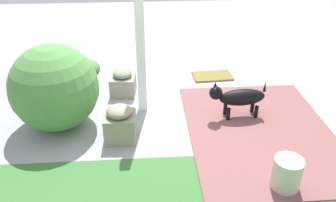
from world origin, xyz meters
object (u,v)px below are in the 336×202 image
(terracotta_pot_broad, at_px, (85,72))
(terracotta_pot_spiky, at_px, (42,72))
(dog, at_px, (238,97))
(stone_planter_mid, at_px, (120,124))
(stone_planter_nearest, at_px, (123,83))
(round_shrub, at_px, (54,88))
(ceramic_urn, at_px, (287,174))
(doormat, at_px, (212,76))
(porch_pillar, at_px, (140,30))

(terracotta_pot_broad, relative_size, terracotta_pot_spiky, 0.79)
(terracotta_pot_spiky, xyz_separation_m, dog, (-2.78, 1.04, 0.03))
(dog, bearing_deg, stone_planter_mid, 14.34)
(terracotta_pot_spiky, distance_m, dog, 2.97)
(stone_planter_nearest, relative_size, terracotta_pot_broad, 0.85)
(round_shrub, xyz_separation_m, terracotta_pot_broad, (-0.21, -1.03, -0.27))
(stone_planter_mid, bearing_deg, terracotta_pot_spiky, -48.81)
(stone_planter_mid, distance_m, ceramic_urn, 1.95)
(round_shrub, xyz_separation_m, terracotta_pot_spiky, (0.45, -1.06, -0.27))
(doormat, bearing_deg, ceramic_urn, 95.80)
(dog, bearing_deg, ceramic_urn, 97.04)
(stone_planter_mid, relative_size, dog, 0.61)
(stone_planter_mid, distance_m, round_shrub, 0.94)
(stone_planter_nearest, distance_m, round_shrub, 1.17)
(round_shrub, xyz_separation_m, ceramic_urn, (-2.50, 1.33, -0.37))
(stone_planter_nearest, relative_size, round_shrub, 0.36)
(round_shrub, bearing_deg, doormat, -150.64)
(stone_planter_nearest, bearing_deg, dog, 153.56)
(stone_planter_mid, relative_size, round_shrub, 0.43)
(stone_planter_nearest, bearing_deg, terracotta_pot_spiky, -12.29)
(porch_pillar, xyz_separation_m, terracotta_pot_broad, (0.86, -0.71, -0.87))
(doormat, bearing_deg, dog, 94.43)
(terracotta_pot_broad, xyz_separation_m, terracotta_pot_spiky, (0.66, -0.03, 0.00))
(porch_pillar, bearing_deg, terracotta_pot_spiky, -25.69)
(porch_pillar, height_order, stone_planter_nearest, porch_pillar)
(dog, bearing_deg, round_shrub, 0.52)
(stone_planter_nearest, height_order, dog, dog)
(stone_planter_mid, height_order, terracotta_pot_broad, stone_planter_mid)
(porch_pillar, distance_m, stone_planter_mid, 1.19)
(terracotta_pot_broad, bearing_deg, ceramic_urn, 134.04)
(terracotta_pot_broad, relative_size, ceramic_urn, 1.29)
(stone_planter_mid, height_order, terracotta_pot_spiky, terracotta_pot_spiky)
(porch_pillar, relative_size, stone_planter_nearest, 5.81)
(porch_pillar, bearing_deg, terracotta_pot_broad, -39.23)
(round_shrub, distance_m, dog, 2.34)
(terracotta_pot_spiky, height_order, ceramic_urn, terracotta_pot_spiky)
(doormat, bearing_deg, terracotta_pot_spiky, 4.25)
(dog, distance_m, ceramic_urn, 1.37)
(dog, relative_size, doormat, 1.21)
(stone_planter_nearest, distance_m, terracotta_pot_spiky, 1.27)
(porch_pillar, bearing_deg, doormat, -141.17)
(terracotta_pot_broad, xyz_separation_m, doormat, (-2.02, -0.23, -0.26))
(stone_planter_mid, xyz_separation_m, terracotta_pot_spiky, (1.25, -1.43, 0.06))
(stone_planter_nearest, distance_m, terracotta_pot_broad, 0.63)
(terracotta_pot_broad, distance_m, terracotta_pot_spiky, 0.66)
(porch_pillar, xyz_separation_m, dog, (-1.25, 0.30, -0.84))
(stone_planter_nearest, xyz_separation_m, dog, (-1.54, 0.77, 0.12))
(porch_pillar, relative_size, ceramic_urn, 6.42)
(porch_pillar, distance_m, stone_planter_nearest, 1.11)
(terracotta_pot_spiky, bearing_deg, ceramic_urn, 140.93)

